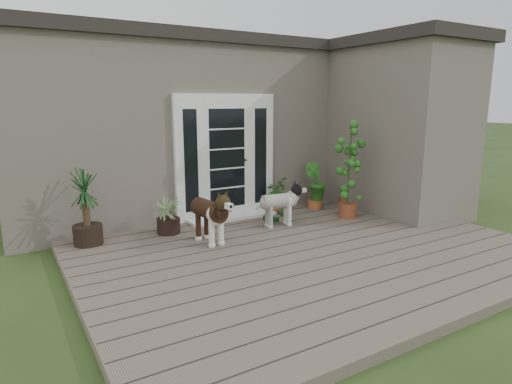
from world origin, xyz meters
TOP-DOWN VIEW (x-y plane):
  - deck at (0.00, 0.40)m, footprint 6.20×4.60m
  - house_main at (0.00, 4.65)m, footprint 7.40×4.00m
  - roof_main at (0.00, 4.65)m, footprint 7.60×4.20m
  - house_wing at (2.90, 1.50)m, footprint 1.60×2.40m
  - roof_wing at (2.90, 1.50)m, footprint 1.80×2.60m
  - door_unit at (-0.20, 2.60)m, footprint 1.90×0.14m
  - door_step at (-0.20, 2.40)m, footprint 1.60×0.40m
  - brindle_dog at (-1.11, 1.38)m, footprint 0.45×0.89m
  - white_dog at (0.23, 1.57)m, footprint 0.78×0.41m
  - spider_plant at (-1.46, 2.14)m, footprint 0.76×0.76m
  - yucca at (-2.64, 2.22)m, footprint 0.86×0.86m
  - herb_a at (0.74, 2.40)m, footprint 0.61×0.61m
  - herb_b at (1.51, 2.23)m, footprint 0.62×0.62m
  - herb_c at (2.21, 2.11)m, footprint 0.44×0.44m
  - sapling at (1.60, 1.42)m, footprint 0.61×0.61m
  - clog_left at (0.30, 1.91)m, footprint 0.26×0.34m
  - clog_right at (0.67, 2.11)m, footprint 0.16×0.27m

SIDE VIEW (x-z plane):
  - deck at x=0.00m, z-range 0.00..0.12m
  - door_step at x=-0.20m, z-range 0.12..0.17m
  - clog_right at x=0.67m, z-range 0.12..0.20m
  - clog_left at x=0.30m, z-range 0.12..0.21m
  - herb_c at x=2.21m, z-range 0.12..0.67m
  - herb_a at x=0.74m, z-range 0.12..0.68m
  - white_dog at x=0.23m, z-range 0.12..0.74m
  - spider_plant at x=-1.46m, z-range 0.12..0.76m
  - herb_b at x=1.51m, z-range 0.12..0.78m
  - brindle_dog at x=-1.11m, z-range 0.12..0.84m
  - yucca at x=-2.64m, z-range 0.12..1.25m
  - sapling at x=1.60m, z-range 0.12..1.87m
  - door_unit at x=-0.20m, z-range 0.12..2.27m
  - house_main at x=0.00m, z-range 0.00..3.10m
  - house_wing at x=2.90m, z-range 0.00..3.10m
  - roof_main at x=0.00m, z-range 3.10..3.30m
  - roof_wing at x=2.90m, z-range 3.10..3.30m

